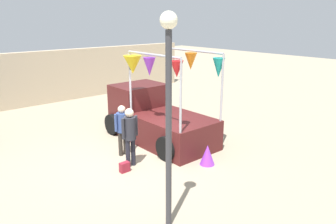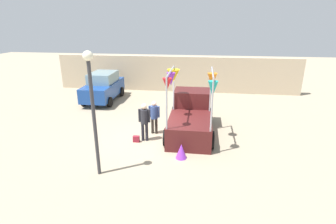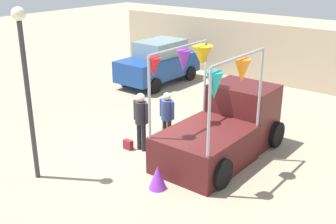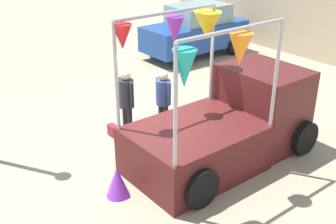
{
  "view_description": "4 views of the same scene",
  "coord_description": "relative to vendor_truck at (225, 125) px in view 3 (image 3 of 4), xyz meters",
  "views": [
    {
      "loc": [
        -5.32,
        -7.64,
        4.15
      ],
      "look_at": [
        1.32,
        0.05,
        1.21
      ],
      "focal_mm": 35.0,
      "sensor_mm": 36.0,
      "label": 1
    },
    {
      "loc": [
        2.0,
        -10.81,
        5.14
      ],
      "look_at": [
        0.62,
        -0.42,
        1.43
      ],
      "focal_mm": 28.0,
      "sensor_mm": 36.0,
      "label": 2
    },
    {
      "loc": [
        7.08,
        -8.59,
        5.31
      ],
      "look_at": [
        0.59,
        -0.4,
        1.43
      ],
      "focal_mm": 45.0,
      "sensor_mm": 36.0,
      "label": 3
    },
    {
      "loc": [
        7.03,
        -5.02,
        4.75
      ],
      "look_at": [
        1.13,
        -0.38,
        1.28
      ],
      "focal_mm": 45.0,
      "sensor_mm": 36.0,
      "label": 4
    }
  ],
  "objects": [
    {
      "name": "street_lamp",
      "position": [
        -2.99,
        -4.21,
        1.9
      ],
      "size": [
        0.32,
        0.32,
        4.27
      ],
      "color": "#333338",
      "rests_on": "ground"
    },
    {
      "name": "handbag",
      "position": [
        -2.32,
        -1.56,
        -0.72
      ],
      "size": [
        0.28,
        0.16,
        0.28
      ],
      "primitive_type": "cube",
      "color": "maroon",
      "rests_on": "ground"
    },
    {
      "name": "folded_kite_bundle_violet",
      "position": [
        -0.22,
        -2.74,
        -0.56
      ],
      "size": [
        0.56,
        0.56,
        0.6
      ],
      "primitive_type": "cone",
      "rotation": [
        0.0,
        0.0,
        1.89
      ],
      "color": "purple",
      "rests_on": "ground"
    },
    {
      "name": "vendor_truck",
      "position": [
        0.0,
        0.0,
        0.0
      ],
      "size": [
        2.42,
        4.04,
        3.14
      ],
      "color": "#4C1919",
      "rests_on": "ground"
    },
    {
      "name": "ground_plane",
      "position": [
        -1.53,
        -1.02,
        -0.86
      ],
      "size": [
        60.0,
        60.0,
        0.0
      ],
      "primitive_type": "plane",
      "color": "gray"
    },
    {
      "name": "person_customer",
      "position": [
        -1.97,
        -1.36,
        0.19
      ],
      "size": [
        0.53,
        0.34,
        1.73
      ],
      "color": "black",
      "rests_on": "ground"
    },
    {
      "name": "person_vendor",
      "position": [
        -1.69,
        -0.53,
        0.1
      ],
      "size": [
        0.53,
        0.34,
        1.6
      ],
      "color": "#2D2823",
      "rests_on": "ground"
    },
    {
      "name": "parked_car",
      "position": [
        -6.0,
        4.33,
        0.09
      ],
      "size": [
        1.88,
        4.0,
        1.88
      ],
      "color": "navy",
      "rests_on": "ground"
    },
    {
      "name": "brick_boundary_wall",
      "position": [
        -1.53,
        7.45,
        0.44
      ],
      "size": [
        18.0,
        0.36,
        2.6
      ],
      "primitive_type": "cube",
      "color": "tan",
      "rests_on": "ground"
    }
  ]
}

